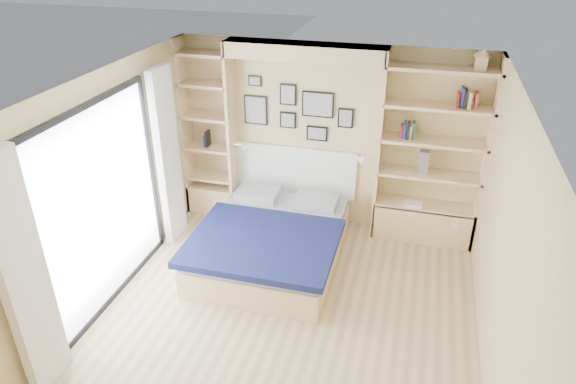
# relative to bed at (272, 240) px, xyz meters

# --- Properties ---
(ground) EXTENTS (4.50, 4.50, 0.00)m
(ground) POSITION_rel_bed_xyz_m (0.45, -1.08, -0.28)
(ground) COLOR tan
(ground) RESTS_ON ground
(room_shell) EXTENTS (4.50, 4.50, 4.50)m
(room_shell) POSITION_rel_bed_xyz_m (0.06, 0.44, 0.80)
(room_shell) COLOR beige
(room_shell) RESTS_ON ground
(bed) EXTENTS (1.72, 2.23, 1.07)m
(bed) POSITION_rel_bed_xyz_m (0.00, 0.00, 0.00)
(bed) COLOR beige
(bed) RESTS_ON ground
(photo_gallery) EXTENTS (1.48, 0.02, 0.82)m
(photo_gallery) POSITION_rel_bed_xyz_m (-0.00, 1.14, 1.33)
(photo_gallery) COLOR black
(photo_gallery) RESTS_ON ground
(reading_lamps) EXTENTS (1.92, 0.12, 0.15)m
(reading_lamps) POSITION_rel_bed_xyz_m (0.15, 0.92, 0.83)
(reading_lamps) COLOR silver
(reading_lamps) RESTS_ON ground
(shelf_decor) EXTENTS (3.53, 0.23, 2.03)m
(shelf_decor) POSITION_rel_bed_xyz_m (1.66, 0.99, 1.43)
(shelf_decor) COLOR #A51E1E
(shelf_decor) RESTS_ON ground
(deck) EXTENTS (3.20, 4.00, 0.05)m
(deck) POSITION_rel_bed_xyz_m (-3.15, -1.08, -0.28)
(deck) COLOR #706052
(deck) RESTS_ON ground
(deck_chair) EXTENTS (0.56, 0.89, 0.87)m
(deck_chair) POSITION_rel_bed_xyz_m (-2.40, -0.64, 0.14)
(deck_chair) COLOR tan
(deck_chair) RESTS_ON ground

